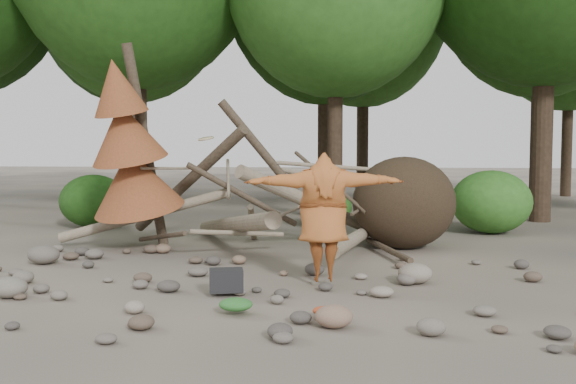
{
  "coord_description": "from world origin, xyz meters",
  "views": [
    {
      "loc": [
        1.45,
        -9.55,
        2.18
      ],
      "look_at": [
        0.37,
        1.5,
        1.4
      ],
      "focal_mm": 40.0,
      "sensor_mm": 36.0,
      "label": 1
    }
  ],
  "objects": [
    {
      "name": "backpack",
      "position": [
        -0.36,
        -0.37,
        0.16
      ],
      "size": [
        0.55,
        0.43,
        0.33
      ],
      "primitive_type": "cube",
      "rotation": [
        0.0,
        0.0,
        0.22
      ],
      "color": "black",
      "rests_on": "ground"
    },
    {
      "name": "boulder_front_left",
      "position": [
        -3.44,
        -0.84,
        0.15
      ],
      "size": [
        0.51,
        0.46,
        0.3
      ],
      "primitive_type": "ellipsoid",
      "color": "slate",
      "rests_on": "ground"
    },
    {
      "name": "dead_conifer",
      "position": [
        -3.12,
        3.37,
        2.11
      ],
      "size": [
        2.06,
        2.16,
        4.35
      ],
      "color": "#4C3F30",
      "rests_on": "ground"
    },
    {
      "name": "bush_mid",
      "position": [
        0.8,
        7.8,
        0.56
      ],
      "size": [
        1.4,
        1.4,
        1.12
      ],
      "primitive_type": "ellipsoid",
      "color": "#29601B",
      "rests_on": "ground"
    },
    {
      "name": "ground",
      "position": [
        0.0,
        0.0,
        0.0
      ],
      "size": [
        120.0,
        120.0,
        0.0
      ],
      "primitive_type": "plane",
      "color": "#514C44",
      "rests_on": "ground"
    },
    {
      "name": "boulder_mid_left",
      "position": [
        -4.24,
        1.79,
        0.18
      ],
      "size": [
        0.58,
        0.53,
        0.35
      ],
      "primitive_type": "ellipsoid",
      "color": "#615A52",
      "rests_on": "ground"
    },
    {
      "name": "cloth_green",
      "position": [
        -0.02,
        -1.44,
        0.08
      ],
      "size": [
        0.45,
        0.37,
        0.17
      ],
      "primitive_type": "ellipsoid",
      "color": "#2A6528",
      "rests_on": "ground"
    },
    {
      "name": "boulder_front_right",
      "position": [
        1.26,
        -1.93,
        0.14
      ],
      "size": [
        0.46,
        0.42,
        0.28
      ],
      "primitive_type": "ellipsoid",
      "color": "#866754",
      "rests_on": "ground"
    },
    {
      "name": "cloth_orange",
      "position": [
        1.14,
        -1.56,
        0.06
      ],
      "size": [
        0.32,
        0.26,
        0.11
      ],
      "primitive_type": "ellipsoid",
      "color": "#A43A1C",
      "rests_on": "ground"
    },
    {
      "name": "bush_right",
      "position": [
        5.0,
        7.0,
        0.8
      ],
      "size": [
        2.0,
        2.0,
        1.6
      ],
      "primitive_type": "ellipsoid",
      "color": "#347123",
      "rests_on": "ground"
    },
    {
      "name": "bush_left",
      "position": [
        -5.5,
        7.2,
        0.72
      ],
      "size": [
        1.8,
        1.8,
        1.44
      ],
      "primitive_type": "ellipsoid",
      "color": "#1F4B14",
      "rests_on": "ground"
    },
    {
      "name": "boulder_mid_right",
      "position": [
        2.49,
        0.72,
        0.16
      ],
      "size": [
        0.55,
        0.49,
        0.33
      ],
      "primitive_type": "ellipsoid",
      "color": "gray",
      "rests_on": "ground"
    },
    {
      "name": "frisbee_thrower",
      "position": [
        1.03,
        0.44,
        1.09
      ],
      "size": [
        3.22,
        1.0,
        2.28
      ],
      "color": "#A85726",
      "rests_on": "ground"
    },
    {
      "name": "deadfall_pile",
      "position": [
        2.02,
        4.24,
        0.95
      ],
      "size": [
        8.55,
        5.24,
        3.3
      ],
      "color": "#332619",
      "rests_on": "ground"
    }
  ]
}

